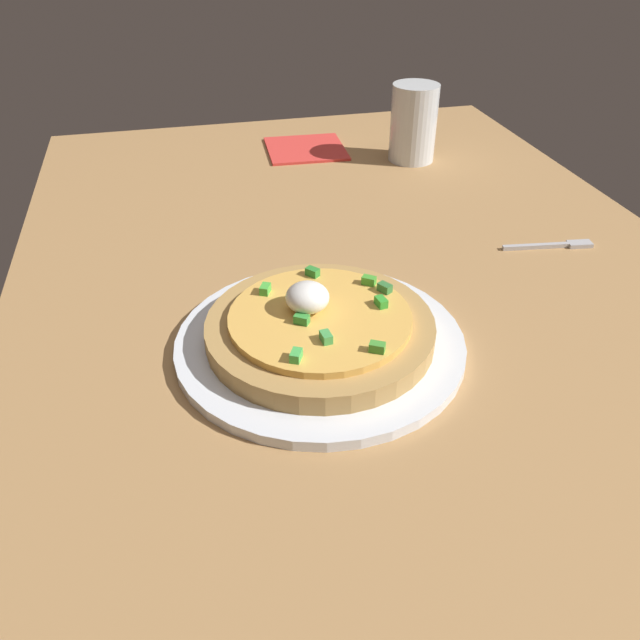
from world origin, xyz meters
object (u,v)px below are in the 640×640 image
at_px(fork, 556,245).
at_px(napkin, 306,149).
at_px(cup_near, 413,127).
at_px(plate, 320,343).
at_px(pizza, 320,326).

relative_size(fork, napkin, 0.89).
bearing_deg(cup_near, fork, 12.08).
height_order(plate, fork, plate).
height_order(plate, cup_near, cup_near).
xyz_separation_m(plate, napkin, (-0.51, 0.10, -0.00)).
distance_m(cup_near, fork, 0.32).
height_order(pizza, fork, pizza).
bearing_deg(plate, fork, 111.58).
relative_size(pizza, napkin, 1.72).
relative_size(plate, cup_near, 2.36).
bearing_deg(cup_near, napkin, -117.96).
distance_m(pizza, napkin, 0.52).
distance_m(cup_near, napkin, 0.17).
distance_m(fork, napkin, 0.44).
bearing_deg(napkin, cup_near, 62.04).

